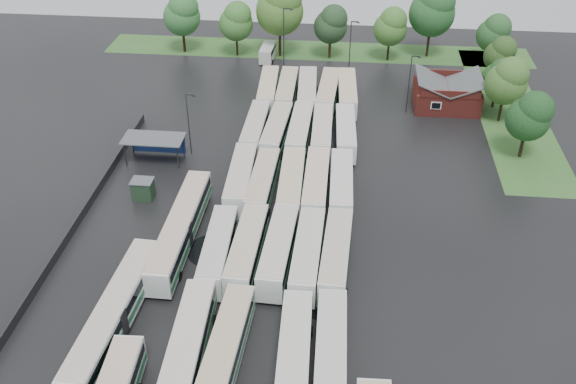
# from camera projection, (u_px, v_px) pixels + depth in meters

# --- Properties ---
(ground) EXTENTS (160.00, 160.00, 0.00)m
(ground) POSITION_uv_depth(u_px,v_px,m) (258.00, 272.00, 68.59)
(ground) COLOR black
(ground) RESTS_ON ground
(brick_building) EXTENTS (10.07, 8.60, 5.39)m
(brick_building) POSITION_uv_depth(u_px,v_px,m) (446.00, 96.00, 100.97)
(brick_building) COLOR maroon
(brick_building) RESTS_ON ground
(wash_shed) EXTENTS (8.20, 4.20, 3.58)m
(wash_shed) POSITION_uv_depth(u_px,v_px,m) (154.00, 140.00, 86.63)
(wash_shed) COLOR #2D2D30
(wash_shed) RESTS_ON ground
(utility_hut) EXTENTS (2.70, 2.20, 2.62)m
(utility_hut) POSITION_uv_depth(u_px,v_px,m) (143.00, 189.00, 79.66)
(utility_hut) COLOR #1A311D
(utility_hut) RESTS_ON ground
(grass_strip_north) EXTENTS (80.00, 10.00, 0.01)m
(grass_strip_north) POSITION_uv_depth(u_px,v_px,m) (316.00, 51.00, 122.11)
(grass_strip_north) COLOR #356228
(grass_strip_north) RESTS_ON ground
(grass_strip_east) EXTENTS (10.00, 50.00, 0.01)m
(grass_strip_east) POSITION_uv_depth(u_px,v_px,m) (509.00, 109.00, 101.18)
(grass_strip_east) COLOR #356228
(grass_strip_east) RESTS_ON ground
(west_fence) EXTENTS (0.10, 50.00, 1.20)m
(west_fence) POSITION_uv_depth(u_px,v_px,m) (84.00, 212.00, 76.75)
(west_fence) COLOR #2D2D30
(west_fence) RESTS_ON ground
(bus_r1c0) EXTENTS (3.31, 13.36, 3.69)m
(bus_r1c0) POSITION_uv_depth(u_px,v_px,m) (190.00, 341.00, 57.60)
(bus_r1c0) COLOR silver
(bus_r1c0) RESTS_ON ground
(bus_r1c1) EXTENTS (3.22, 12.74, 3.52)m
(bus_r1c1) POSITION_uv_depth(u_px,v_px,m) (228.00, 344.00, 57.51)
(bus_r1c1) COLOR silver
(bus_r1c1) RESTS_ON ground
(bus_r1c3) EXTENTS (3.21, 13.07, 3.61)m
(bus_r1c3) POSITION_uv_depth(u_px,v_px,m) (294.00, 353.00, 56.53)
(bus_r1c3) COLOR silver
(bus_r1c3) RESTS_ON ground
(bus_r1c4) EXTENTS (3.01, 12.87, 3.57)m
(bus_r1c4) POSITION_uv_depth(u_px,v_px,m) (331.00, 350.00, 56.80)
(bus_r1c4) COLOR silver
(bus_r1c4) RESTS_ON ground
(bus_r2c0) EXTENTS (3.13, 12.82, 3.54)m
(bus_r2c0) POSITION_uv_depth(u_px,v_px,m) (218.00, 250.00, 68.59)
(bus_r2c0) COLOR silver
(bus_r2c0) RESTS_ON ground
(bus_r2c1) EXTENTS (3.07, 13.15, 3.64)m
(bus_r2c1) POSITION_uv_depth(u_px,v_px,m) (247.00, 249.00, 68.64)
(bus_r2c1) COLOR silver
(bus_r2c1) RESTS_ON ground
(bus_r2c2) EXTENTS (3.27, 13.23, 3.65)m
(bus_r2c2) POSITION_uv_depth(u_px,v_px,m) (278.00, 251.00, 68.44)
(bus_r2c2) COLOR silver
(bus_r2c2) RESTS_ON ground
(bus_r2c3) EXTENTS (3.04, 13.18, 3.65)m
(bus_r2c3) POSITION_uv_depth(u_px,v_px,m) (308.00, 255.00, 67.88)
(bus_r2c3) COLOR silver
(bus_r2c3) RESTS_ON ground
(bus_r2c4) EXTENTS (3.28, 13.19, 3.65)m
(bus_r2c4) POSITION_uv_depth(u_px,v_px,m) (336.00, 255.00, 67.85)
(bus_r2c4) COLOR silver
(bus_r2c4) RESTS_ON ground
(bus_r3c0) EXTENTS (3.28, 13.32, 3.68)m
(bus_r3c0) POSITION_uv_depth(u_px,v_px,m) (241.00, 179.00, 80.28)
(bus_r3c0) COLOR silver
(bus_r3c0) RESTS_ON ground
(bus_r3c1) EXTENTS (2.93, 12.81, 3.55)m
(bus_r3c1) POSITION_uv_depth(u_px,v_px,m) (263.00, 183.00, 79.61)
(bus_r3c1) COLOR silver
(bus_r3c1) RESTS_ON ground
(bus_r3c2) EXTENTS (3.17, 13.31, 3.69)m
(bus_r3c2) POSITION_uv_depth(u_px,v_px,m) (291.00, 184.00, 79.32)
(bus_r3c2) COLOR silver
(bus_r3c2) RESTS_ON ground
(bus_r3c3) EXTENTS (2.94, 13.41, 3.73)m
(bus_r3c3) POSITION_uv_depth(u_px,v_px,m) (316.00, 184.00, 79.26)
(bus_r3c3) COLOR silver
(bus_r3c3) RESTS_ON ground
(bus_r3c4) EXTENTS (3.05, 13.06, 3.62)m
(bus_r3c4) POSITION_uv_depth(u_px,v_px,m) (341.00, 185.00, 79.17)
(bus_r3c4) COLOR silver
(bus_r3c4) RESTS_ON ground
(bus_r4c0) EXTENTS (2.79, 12.78, 3.55)m
(bus_r4c0) POSITION_uv_depth(u_px,v_px,m) (256.00, 129.00, 91.59)
(bus_r4c0) COLOR silver
(bus_r4c0) RESTS_ON ground
(bus_r4c1) EXTENTS (3.38, 13.16, 3.63)m
(bus_r4c1) POSITION_uv_depth(u_px,v_px,m) (277.00, 131.00, 90.93)
(bus_r4c1) COLOR silver
(bus_r4c1) RESTS_ON ground
(bus_r4c2) EXTENTS (3.03, 13.18, 3.66)m
(bus_r4c2) POSITION_uv_depth(u_px,v_px,m) (300.00, 131.00, 90.80)
(bus_r4c2) COLOR silver
(bus_r4c2) RESTS_ON ground
(bus_r4c3) EXTENTS (3.00, 12.88, 3.57)m
(bus_r4c3) POSITION_uv_depth(u_px,v_px,m) (322.00, 132.00, 90.65)
(bus_r4c3) COLOR silver
(bus_r4c3) RESTS_ON ground
(bus_r4c4) EXTENTS (3.30, 12.84, 3.54)m
(bus_r4c4) POSITION_uv_depth(u_px,v_px,m) (345.00, 133.00, 90.61)
(bus_r4c4) COLOR silver
(bus_r4c4) RESTS_ON ground
(bus_r5c0) EXTENTS (3.39, 13.04, 3.59)m
(bus_r5c0) POSITION_uv_depth(u_px,v_px,m) (268.00, 90.00, 102.50)
(bus_r5c0) COLOR silver
(bus_r5c0) RESTS_ON ground
(bus_r5c1) EXTENTS (2.90, 12.86, 3.57)m
(bus_r5c1) POSITION_uv_depth(u_px,v_px,m) (287.00, 91.00, 102.34)
(bus_r5c1) COLOR silver
(bus_r5c1) RESTS_ON ground
(bus_r5c2) EXTENTS (3.49, 13.43, 3.70)m
(bus_r5c2) POSITION_uv_depth(u_px,v_px,m) (307.00, 92.00, 101.82)
(bus_r5c2) COLOR silver
(bus_r5c2) RESTS_ON ground
(bus_r5c3) EXTENTS (3.34, 13.29, 3.67)m
(bus_r5c3) POSITION_uv_depth(u_px,v_px,m) (328.00, 92.00, 101.65)
(bus_r5c3) COLOR silver
(bus_r5c3) RESTS_ON ground
(bus_r5c4) EXTENTS (3.42, 13.32, 3.67)m
(bus_r5c4) POSITION_uv_depth(u_px,v_px,m) (347.00, 93.00, 101.48)
(bus_r5c4) COLOR silver
(bus_r5c4) RESTS_ON ground
(artic_bus_west_b) EXTENTS (2.95, 19.66, 3.64)m
(artic_bus_west_b) POSITION_uv_depth(u_px,v_px,m) (181.00, 228.00, 71.72)
(artic_bus_west_b) COLOR silver
(artic_bus_west_b) RESTS_ON ground
(artic_bus_west_c) EXTENTS (3.70, 19.51, 3.60)m
(artic_bus_west_c) POSITION_uv_depth(u_px,v_px,m) (115.00, 314.00, 60.48)
(artic_bus_west_c) COLOR silver
(artic_bus_west_c) RESTS_ON ground
(minibus) EXTENTS (2.54, 6.18, 2.66)m
(minibus) POSITION_uv_depth(u_px,v_px,m) (268.00, 52.00, 117.44)
(minibus) COLOR silver
(minibus) RESTS_ON ground
(tree_north_0) EXTENTS (6.85, 6.85, 11.34)m
(tree_north_0) POSITION_uv_depth(u_px,v_px,m) (182.00, 14.00, 117.54)
(tree_north_0) COLOR black
(tree_north_0) RESTS_ON ground
(tree_north_1) EXTENTS (6.21, 6.21, 10.28)m
(tree_north_1) POSITION_uv_depth(u_px,v_px,m) (237.00, 21.00, 116.35)
(tree_north_1) COLOR black
(tree_north_1) RESTS_ON ground
(tree_north_2) EXTENTS (8.63, 8.63, 14.30)m
(tree_north_2) POSITION_uv_depth(u_px,v_px,m) (281.00, 7.00, 114.81)
(tree_north_2) COLOR #332311
(tree_north_2) RESTS_ON ground
(tree_north_3) EXTENTS (6.08, 6.08, 10.07)m
(tree_north_3) POSITION_uv_depth(u_px,v_px,m) (332.00, 24.00, 115.42)
(tree_north_3) COLOR #382815
(tree_north_3) RESTS_ON ground
(tree_north_4) EXTENTS (6.04, 6.04, 10.00)m
(tree_north_4) POSITION_uv_depth(u_px,v_px,m) (391.00, 26.00, 114.52)
(tree_north_4) COLOR black
(tree_north_4) RESTS_ON ground
(tree_north_5) EXTENTS (8.29, 8.29, 13.73)m
(tree_north_5) POSITION_uv_depth(u_px,v_px,m) (433.00, 9.00, 114.79)
(tree_north_5) COLOR #2E2017
(tree_north_5) RESTS_ON ground
(tree_north_6) EXTENTS (5.06, 5.06, 8.38)m
(tree_north_6) POSITION_uv_depth(u_px,v_px,m) (492.00, 31.00, 115.24)
(tree_north_6) COLOR #3B2818
(tree_north_6) RESTS_ON ground
(tree_east_0) EXTENTS (5.99, 5.99, 9.92)m
(tree_east_0) POSITION_uv_depth(u_px,v_px,m) (530.00, 116.00, 85.26)
(tree_east_0) COLOR black
(tree_east_0) RESTS_ON ground
(tree_east_1) EXTENTS (6.23, 6.23, 10.31)m
(tree_east_1) POSITION_uv_depth(u_px,v_px,m) (508.00, 81.00, 94.18)
(tree_east_1) COLOR black
(tree_east_1) RESTS_ON ground
(tree_east_2) EXTENTS (4.97, 4.97, 8.24)m
(tree_east_2) POSITION_uv_depth(u_px,v_px,m) (499.00, 76.00, 98.86)
(tree_east_2) COLOR #342017
(tree_east_2) RESTS_ON ground
(tree_east_3) EXTENTS (5.18, 5.18, 8.58)m
(tree_east_3) POSITION_uv_depth(u_px,v_px,m) (501.00, 54.00, 106.03)
(tree_east_3) COLOR #322317
(tree_east_3) RESTS_ON ground
(tree_east_4) EXTENTS (5.84, 5.84, 9.67)m
(tree_east_4) POSITION_uv_depth(u_px,v_px,m) (495.00, 33.00, 112.34)
(tree_east_4) COLOR black
(tree_east_4) RESTS_ON ground
(lamp_post_ne) EXTENTS (1.44, 0.28, 9.34)m
(lamp_post_ne) POSITION_uv_depth(u_px,v_px,m) (410.00, 80.00, 97.33)
(lamp_post_ne) COLOR #2D2D30
(lamp_post_ne) RESTS_ON ground
(lamp_post_nw) EXTENTS (1.40, 0.27, 9.07)m
(lamp_post_nw) POSITION_uv_depth(u_px,v_px,m) (189.00, 120.00, 86.75)
(lamp_post_nw) COLOR #2D2D30
(lamp_post_nw) RESTS_ON ground
(lamp_post_back_w) EXTENTS (1.66, 0.32, 10.79)m
(lamp_post_back_w) POSITION_uv_depth(u_px,v_px,m) (285.00, 34.00, 111.78)
(lamp_post_back_w) COLOR #2D2D30
(lamp_post_back_w) RESTS_ON ground
(lamp_post_back_e) EXTENTS (1.47, 0.29, 9.53)m
(lamp_post_back_e) POSITION_uv_depth(u_px,v_px,m) (351.00, 44.00, 109.64)
(lamp_post_back_e) COLOR #2D2D30
(lamp_post_back_e) RESTS_ON ground
(puddle_2) EXTENTS (6.30, 6.30, 0.01)m
(puddle_2) POSITION_uv_depth(u_px,v_px,m) (215.00, 251.00, 71.63)
(puddle_2) COLOR black
(puddle_2) RESTS_ON ground
(puddle_3) EXTENTS (3.67, 3.67, 0.01)m
(puddle_3) POSITION_uv_depth(u_px,v_px,m) (324.00, 309.00, 63.90)
(puddle_3) COLOR black
(puddle_3) RESTS_ON ground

